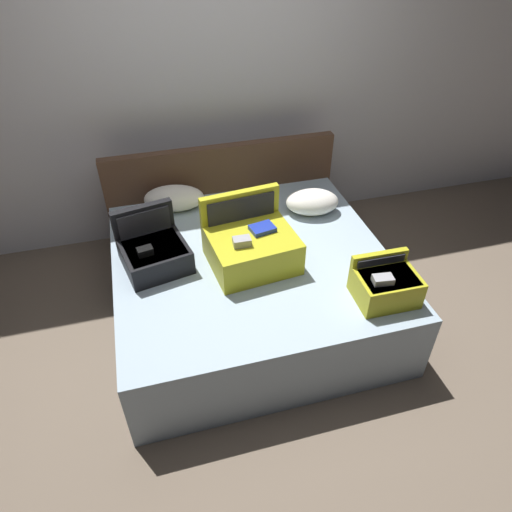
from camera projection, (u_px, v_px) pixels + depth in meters
name	position (u px, v px, depth m)	size (l,w,h in m)	color
ground_plane	(267.00, 351.00, 3.10)	(12.00, 12.00, 0.00)	#6B5B4C
back_wall	(208.00, 78.00, 3.53)	(8.00, 0.10, 2.60)	silver
bed	(251.00, 285.00, 3.24)	(1.80, 1.72, 0.51)	#99ADBC
headboard	(223.00, 197.00, 3.80)	(1.84, 0.08, 0.90)	#4C3323
hard_case_large	(251.00, 245.00, 2.95)	(0.58, 0.52, 0.42)	gold
hard_case_medium	(154.00, 251.00, 2.95)	(0.47, 0.48, 0.35)	black
hard_case_small	(386.00, 285.00, 2.71)	(0.36, 0.29, 0.25)	gold
pillow_near_headboard	(312.00, 202.00, 3.45)	(0.39, 0.26, 0.18)	white
pillow_center_head	(174.00, 198.00, 3.48)	(0.45, 0.24, 0.19)	white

